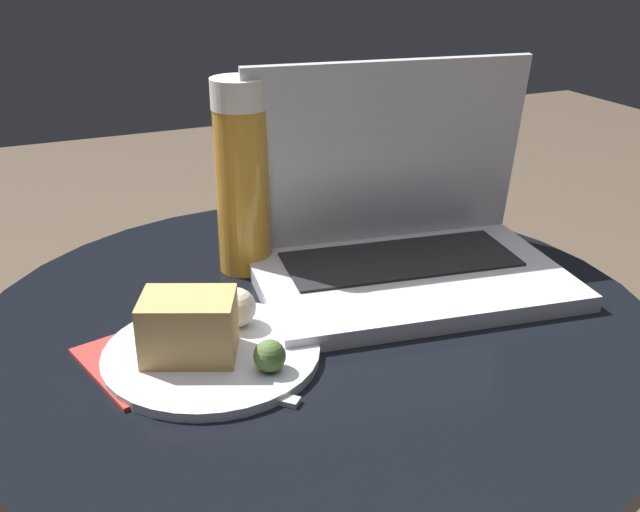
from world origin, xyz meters
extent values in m
cylinder|color=black|center=(0.00, 0.00, 0.54)|extent=(0.70, 0.70, 0.02)
cube|color=#B7332D|center=(-0.14, -0.01, 0.55)|extent=(0.20, 0.16, 0.00)
cube|color=silver|center=(0.12, 0.02, 0.56)|extent=(0.36, 0.26, 0.02)
cube|color=black|center=(0.13, 0.05, 0.57)|extent=(0.27, 0.14, 0.00)
cube|color=silver|center=(0.14, 0.12, 0.68)|extent=(0.34, 0.08, 0.22)
cube|color=black|center=(0.14, 0.11, 0.68)|extent=(0.31, 0.07, 0.19)
cylinder|color=gold|center=(-0.03, 0.14, 0.64)|extent=(0.06, 0.06, 0.19)
cylinder|color=white|center=(-0.03, 0.14, 0.75)|extent=(0.06, 0.06, 0.03)
cylinder|color=silver|center=(-0.12, -0.04, 0.56)|extent=(0.20, 0.20, 0.01)
cube|color=tan|center=(-0.14, -0.04, 0.59)|extent=(0.10, 0.09, 0.06)
sphere|color=#4C6B33|center=(-0.08, -0.09, 0.57)|extent=(0.03, 0.03, 0.03)
sphere|color=beige|center=(-0.08, 0.00, 0.58)|extent=(0.04, 0.04, 0.04)
cube|color=silver|center=(-0.12, -0.10, 0.55)|extent=(0.09, 0.09, 0.00)
cube|color=silver|center=(-0.17, -0.04, 0.55)|extent=(0.05, 0.05, 0.00)
camera|label=1|loc=(-0.27, -0.62, 0.91)|focal=42.00mm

